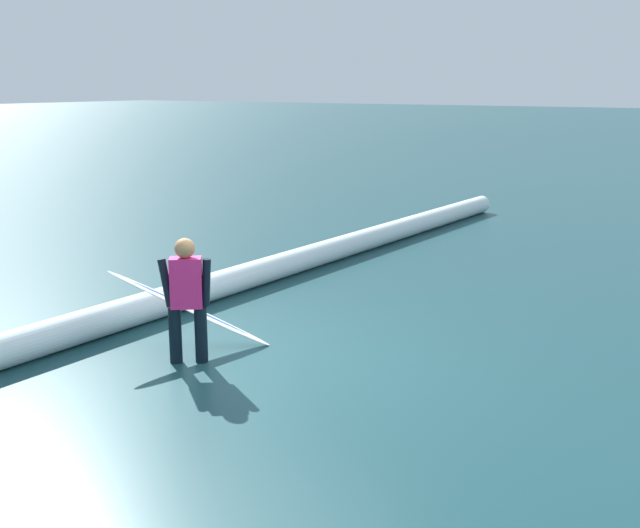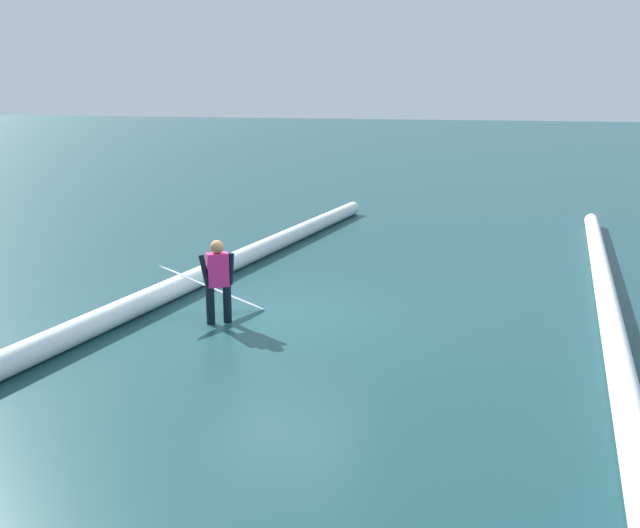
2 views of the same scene
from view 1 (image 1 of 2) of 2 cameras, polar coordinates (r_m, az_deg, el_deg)
The scene contains 4 objects.
ground_plane at distance 8.84m, azimuth -2.02°, elevation -6.86°, with size 189.66×189.66×0.00m, color #183F44.
surfer at distance 8.61m, azimuth -9.70°, elevation -2.18°, with size 0.36×0.51×1.40m.
surfboard at distance 9.10m, azimuth -9.39°, elevation -3.26°, with size 1.37×1.56×0.99m.
wave_crest_foreground at distance 12.35m, azimuth -2.91°, elevation -0.13°, with size 0.39×0.39×15.71m, color white.
Camera 1 is at (6.89, 4.65, 3.02)m, focal length 43.91 mm.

